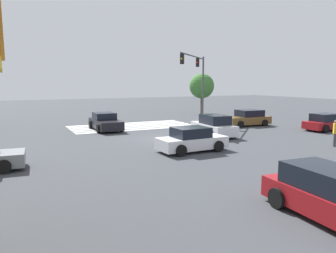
# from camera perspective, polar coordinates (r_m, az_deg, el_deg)

# --- Properties ---
(ground_plane) EXTENTS (121.04, 121.04, 0.00)m
(ground_plane) POSITION_cam_1_polar(r_m,az_deg,el_deg) (24.03, 0.00, -2.13)
(ground_plane) COLOR #3D3F44
(crosswalk_markings) EXTENTS (11.44, 5.35, 0.01)m
(crosswalk_markings) POSITION_cam_1_polar(r_m,az_deg,el_deg) (30.98, -6.21, 0.07)
(crosswalk_markings) COLOR silver
(crosswalk_markings) RESTS_ON ground_plane
(traffic_signal_mast) EXTENTS (5.85, 5.85, 6.71)m
(traffic_signal_mast) POSITION_cam_1_polar(r_m,az_deg,el_deg) (32.06, 5.13, 9.11)
(traffic_signal_mast) COLOR #47474C
(traffic_signal_mast) RESTS_ON ground_plane
(car_0) EXTENTS (2.28, 4.62, 1.56)m
(car_0) POSITION_cam_1_polar(r_m,az_deg,el_deg) (11.18, 26.70, -10.69)
(car_0) COLOR maroon
(car_0) RESTS_ON ground_plane
(car_1) EXTENTS (4.41, 2.01, 1.47)m
(car_1) POSITION_cam_1_polar(r_m,az_deg,el_deg) (31.15, 25.96, 0.63)
(car_1) COLOR maroon
(car_1) RESTS_ON ground_plane
(car_2) EXTENTS (2.29, 4.49, 1.64)m
(car_2) POSITION_cam_1_polar(r_m,az_deg,el_deg) (25.42, 7.98, 0.08)
(car_2) COLOR silver
(car_2) RESTS_ON ground_plane
(car_4) EXTENTS (2.23, 4.78, 1.48)m
(car_4) POSITION_cam_1_polar(r_m,az_deg,el_deg) (28.82, -10.87, 0.77)
(car_4) COLOR black
(car_4) RESTS_ON ground_plane
(car_5) EXTENTS (4.51, 2.35, 1.50)m
(car_5) POSITION_cam_1_polar(r_m,az_deg,el_deg) (32.05, 13.65, 1.41)
(car_5) COLOR brown
(car_5) RESTS_ON ground_plane
(car_6) EXTENTS (4.23, 2.16, 1.46)m
(car_6) POSITION_cam_1_polar(r_m,az_deg,el_deg) (19.64, 4.14, -2.36)
(car_6) COLOR silver
(car_6) RESTS_ON ground_plane
(pedestrian) EXTENTS (0.40, 0.42, 1.72)m
(pedestrian) POSITION_cam_1_polar(r_m,az_deg,el_deg) (23.54, 27.11, -0.82)
(pedestrian) COLOR #38383D
(pedestrian) RESTS_ON ground_plane
(tree_corner_a) EXTENTS (3.13, 3.13, 5.19)m
(tree_corner_a) POSITION_cam_1_polar(r_m,az_deg,el_deg) (41.79, 5.89, 7.02)
(tree_corner_a) COLOR brown
(tree_corner_a) RESTS_ON ground_plane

